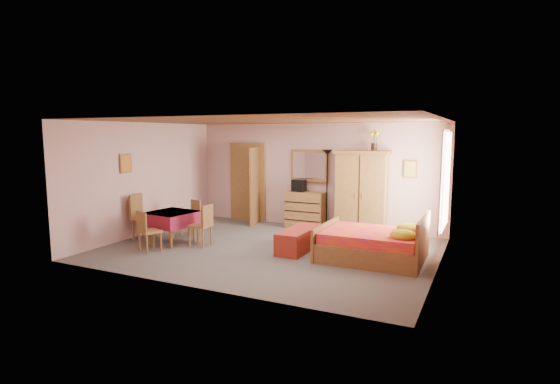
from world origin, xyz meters
The scene contains 23 objects.
floor centered at (0.00, 0.00, 0.00)m, with size 6.50×6.50×0.00m, color #615D56.
ceiling centered at (0.00, 0.00, 2.60)m, with size 6.50×6.50×0.00m, color brown.
wall_back centered at (0.00, 2.50, 1.30)m, with size 6.50×0.10×2.60m, color #D3A199.
wall_front centered at (0.00, -2.50, 1.30)m, with size 6.50×0.10×2.60m, color #D3A199.
wall_left centered at (-3.25, 0.00, 1.30)m, with size 0.10×5.00×2.60m, color #D3A199.
wall_right centered at (3.25, 0.00, 1.30)m, with size 0.10×5.00×2.60m, color #D3A199.
doorway centered at (-1.90, 2.47, 1.02)m, with size 1.06×0.12×2.15m, color #9E6B35.
window centered at (3.21, 1.20, 1.45)m, with size 0.08×1.40×1.95m, color white.
picture_left centered at (-3.22, -0.60, 1.70)m, with size 0.04×0.32×0.42m, color orange.
picture_back centered at (2.35, 2.47, 1.55)m, with size 0.30×0.04×0.40m, color #D8BF59.
chest_of_drawers centered at (-0.12, 2.23, 0.45)m, with size 0.96×0.48×0.91m, color #A77138.
wall_mirror centered at (-0.12, 2.44, 1.55)m, with size 1.02×0.05×0.81m, color silver.
stereo centered at (-0.31, 2.26, 1.06)m, with size 0.32×0.23×0.30m, color black.
floor_lamp centered at (0.41, 2.32, 0.98)m, with size 0.25×0.25×1.96m, color black.
wardrobe centered at (1.32, 2.16, 0.98)m, with size 1.25×0.64×1.96m, color olive.
sunflower_vase centered at (1.56, 2.25, 2.20)m, with size 0.19×0.19×0.47m, color yellow.
bed centered at (2.06, 0.19, 0.44)m, with size 1.91×1.50×0.88m, color #E41651.
bench centered at (0.58, 0.19, 0.22)m, with size 0.49×1.32×0.44m, color maroon.
dining_table centered at (-2.14, -0.43, 0.34)m, with size 0.93×0.93×0.68m, color maroon.
chair_south centered at (-2.10, -1.15, 0.41)m, with size 0.37×0.37×0.83m, color #A66C38.
chair_north centered at (-2.21, 0.30, 0.41)m, with size 0.37×0.37×0.81m, color olive.
chair_west centered at (-2.88, -0.44, 0.51)m, with size 0.46×0.46×1.01m, color #A16636.
chair_east centered at (-1.44, -0.37, 0.44)m, with size 0.40×0.40×0.88m, color #A96939.
Camera 1 is at (3.96, -7.74, 2.34)m, focal length 28.00 mm.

